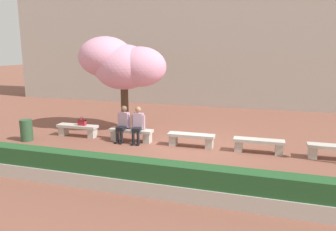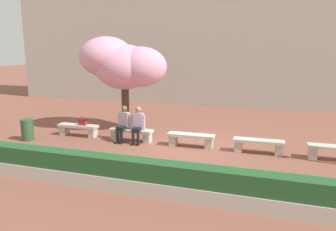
{
  "view_description": "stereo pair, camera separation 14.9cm",
  "coord_description": "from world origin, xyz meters",
  "px_view_note": "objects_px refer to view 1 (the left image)",
  "views": [
    {
      "loc": [
        2.55,
        -10.58,
        3.29
      ],
      "look_at": [
        -0.9,
        0.2,
        1.0
      ],
      "focal_mm": 35.0,
      "sensor_mm": 36.0,
      "label": 1
    },
    {
      "loc": [
        2.69,
        -10.53,
        3.29
      ],
      "look_at": [
        -0.9,
        0.2,
        1.0
      ],
      "focal_mm": 35.0,
      "sensor_mm": 36.0,
      "label": 2
    }
  ],
  "objects_px": {
    "stone_bench_near_west": "(131,133)",
    "cherry_tree_main": "(122,64)",
    "stone_bench_west_end": "(78,129)",
    "stone_bench_near_east": "(259,144)",
    "stone_bench_east_end": "(335,150)",
    "trash_bin": "(26,130)",
    "person_seated_right": "(138,123)",
    "person_seated_left": "(123,122)",
    "handbag": "(82,122)",
    "stone_bench_center": "(191,138)"
  },
  "relations": [
    {
      "from": "stone_bench_near_west",
      "to": "cherry_tree_main",
      "type": "xyz_separation_m",
      "value": [
        -1.01,
        1.48,
        2.42
      ]
    },
    {
      "from": "stone_bench_west_end",
      "to": "stone_bench_near_east",
      "type": "xyz_separation_m",
      "value": [
        6.73,
        0.0,
        0.0
      ]
    },
    {
      "from": "stone_bench_east_end",
      "to": "trash_bin",
      "type": "height_order",
      "value": "trash_bin"
    },
    {
      "from": "person_seated_right",
      "to": "stone_bench_east_end",
      "type": "bearing_deg",
      "value": 0.47
    },
    {
      "from": "person_seated_left",
      "to": "cherry_tree_main",
      "type": "distance_m",
      "value": 2.64
    },
    {
      "from": "stone_bench_near_east",
      "to": "trash_bin",
      "type": "relative_size",
      "value": 2.06
    },
    {
      "from": "stone_bench_near_west",
      "to": "handbag",
      "type": "distance_m",
      "value": 2.04
    },
    {
      "from": "trash_bin",
      "to": "cherry_tree_main",
      "type": "bearing_deg",
      "value": 43.92
    },
    {
      "from": "stone_bench_east_end",
      "to": "handbag",
      "type": "distance_m",
      "value": 8.75
    },
    {
      "from": "stone_bench_west_end",
      "to": "stone_bench_east_end",
      "type": "height_order",
      "value": "same"
    },
    {
      "from": "stone_bench_near_west",
      "to": "stone_bench_west_end",
      "type": "bearing_deg",
      "value": 180.0
    },
    {
      "from": "stone_bench_near_east",
      "to": "person_seated_right",
      "type": "xyz_separation_m",
      "value": [
        -4.2,
        -0.05,
        0.4
      ]
    },
    {
      "from": "stone_bench_west_end",
      "to": "person_seated_left",
      "type": "height_order",
      "value": "person_seated_left"
    },
    {
      "from": "handbag",
      "to": "stone_bench_near_west",
      "type": "bearing_deg",
      "value": 0.82
    },
    {
      "from": "stone_bench_center",
      "to": "handbag",
      "type": "height_order",
      "value": "handbag"
    },
    {
      "from": "stone_bench_near_east",
      "to": "cherry_tree_main",
      "type": "bearing_deg",
      "value": 164.89
    },
    {
      "from": "stone_bench_near_east",
      "to": "person_seated_left",
      "type": "distance_m",
      "value": 4.78
    },
    {
      "from": "stone_bench_west_end",
      "to": "stone_bench_east_end",
      "type": "xyz_separation_m",
      "value": [
        8.97,
        0.0,
        0.0
      ]
    },
    {
      "from": "stone_bench_center",
      "to": "trash_bin",
      "type": "relative_size",
      "value": 2.06
    },
    {
      "from": "stone_bench_center",
      "to": "person_seated_left",
      "type": "distance_m",
      "value": 2.56
    },
    {
      "from": "cherry_tree_main",
      "to": "stone_bench_center",
      "type": "bearing_deg",
      "value": -24.52
    },
    {
      "from": "stone_bench_west_end",
      "to": "stone_bench_center",
      "type": "distance_m",
      "value": 4.49
    },
    {
      "from": "trash_bin",
      "to": "stone_bench_near_west",
      "type": "bearing_deg",
      "value": 16.5
    },
    {
      "from": "stone_bench_near_east",
      "to": "person_seated_right",
      "type": "height_order",
      "value": "person_seated_right"
    },
    {
      "from": "stone_bench_center",
      "to": "handbag",
      "type": "bearing_deg",
      "value": -179.61
    },
    {
      "from": "stone_bench_west_end",
      "to": "handbag",
      "type": "distance_m",
      "value": 0.36
    },
    {
      "from": "cherry_tree_main",
      "to": "trash_bin",
      "type": "distance_m",
      "value": 4.38
    },
    {
      "from": "stone_bench_east_end",
      "to": "stone_bench_center",
      "type": "bearing_deg",
      "value": 180.0
    },
    {
      "from": "stone_bench_east_end",
      "to": "person_seated_left",
      "type": "bearing_deg",
      "value": -179.56
    },
    {
      "from": "stone_bench_near_east",
      "to": "trash_bin",
      "type": "bearing_deg",
      "value": -172.39
    },
    {
      "from": "stone_bench_center",
      "to": "stone_bench_near_east",
      "type": "distance_m",
      "value": 2.24
    },
    {
      "from": "stone_bench_near_east",
      "to": "trash_bin",
      "type": "height_order",
      "value": "trash_bin"
    },
    {
      "from": "stone_bench_near_west",
      "to": "stone_bench_east_end",
      "type": "distance_m",
      "value": 6.73
    },
    {
      "from": "person_seated_left",
      "to": "person_seated_right",
      "type": "xyz_separation_m",
      "value": [
        0.57,
        0.0,
        0.0
      ]
    },
    {
      "from": "stone_bench_near_west",
      "to": "person_seated_right",
      "type": "height_order",
      "value": "person_seated_right"
    },
    {
      "from": "handbag",
      "to": "trash_bin",
      "type": "relative_size",
      "value": 0.43
    },
    {
      "from": "stone_bench_center",
      "to": "stone_bench_near_east",
      "type": "relative_size",
      "value": 1.0
    },
    {
      "from": "stone_bench_west_end",
      "to": "cherry_tree_main",
      "type": "relative_size",
      "value": 0.42
    },
    {
      "from": "person_seated_left",
      "to": "person_seated_right",
      "type": "height_order",
      "value": "same"
    },
    {
      "from": "stone_bench_near_east",
      "to": "person_seated_right",
      "type": "relative_size",
      "value": 1.25
    },
    {
      "from": "person_seated_right",
      "to": "stone_bench_center",
      "type": "bearing_deg",
      "value": 1.55
    },
    {
      "from": "person_seated_left",
      "to": "person_seated_right",
      "type": "bearing_deg",
      "value": 0.06
    },
    {
      "from": "stone_bench_center",
      "to": "person_seated_right",
      "type": "bearing_deg",
      "value": -178.45
    },
    {
      "from": "stone_bench_near_east",
      "to": "handbag",
      "type": "distance_m",
      "value": 6.51
    },
    {
      "from": "handbag",
      "to": "cherry_tree_main",
      "type": "distance_m",
      "value": 2.81
    },
    {
      "from": "person_seated_right",
      "to": "stone_bench_near_east",
      "type": "bearing_deg",
      "value": 0.72
    },
    {
      "from": "stone_bench_west_end",
      "to": "trash_bin",
      "type": "relative_size",
      "value": 2.06
    },
    {
      "from": "handbag",
      "to": "cherry_tree_main",
      "type": "bearing_deg",
      "value": 56.34
    },
    {
      "from": "stone_bench_near_east",
      "to": "person_seated_left",
      "type": "bearing_deg",
      "value": -179.36
    },
    {
      "from": "stone_bench_east_end",
      "to": "trash_bin",
      "type": "bearing_deg",
      "value": -174.02
    }
  ]
}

